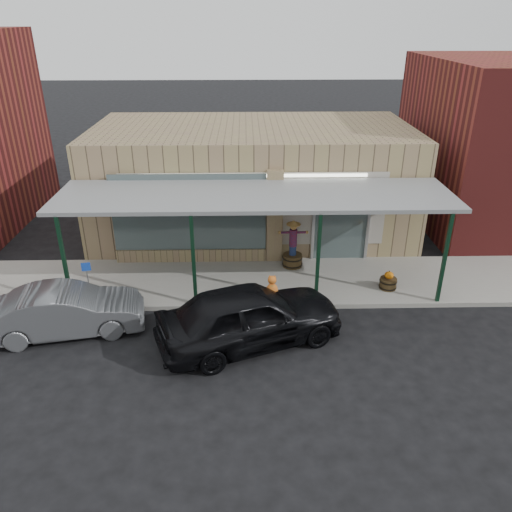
{
  "coord_description": "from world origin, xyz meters",
  "views": [
    {
      "loc": [
        -0.28,
        -10.74,
        7.99
      ],
      "look_at": [
        0.01,
        2.6,
        1.5
      ],
      "focal_mm": 35.0,
      "sensor_mm": 36.0,
      "label": 1
    }
  ],
  "objects_px": {
    "barrel_pumpkin": "(388,282)",
    "parked_sedan": "(250,316)",
    "barrel_scarecrow": "(293,251)",
    "handicap_sign": "(88,277)",
    "car_grey": "(66,311)"
  },
  "relations": [
    {
      "from": "parked_sedan",
      "to": "car_grey",
      "type": "distance_m",
      "value": 5.06
    },
    {
      "from": "barrel_pumpkin",
      "to": "parked_sedan",
      "type": "height_order",
      "value": "parked_sedan"
    },
    {
      "from": "barrel_scarecrow",
      "to": "parked_sedan",
      "type": "distance_m",
      "value": 4.46
    },
    {
      "from": "barrel_scarecrow",
      "to": "barrel_pumpkin",
      "type": "bearing_deg",
      "value": -28.81
    },
    {
      "from": "handicap_sign",
      "to": "barrel_pumpkin",
      "type": "bearing_deg",
      "value": -7.44
    },
    {
      "from": "barrel_scarecrow",
      "to": "car_grey",
      "type": "height_order",
      "value": "barrel_scarecrow"
    },
    {
      "from": "barrel_scarecrow",
      "to": "handicap_sign",
      "type": "relative_size",
      "value": 1.32
    },
    {
      "from": "barrel_scarecrow",
      "to": "handicap_sign",
      "type": "xyz_separation_m",
      "value": [
        -6.31,
        -2.17,
        0.25
      ]
    },
    {
      "from": "barrel_scarecrow",
      "to": "barrel_pumpkin",
      "type": "xyz_separation_m",
      "value": [
        2.89,
        -1.62,
        -0.35
      ]
    },
    {
      "from": "barrel_scarecrow",
      "to": "car_grey",
      "type": "bearing_deg",
      "value": -150.61
    },
    {
      "from": "car_grey",
      "to": "parked_sedan",
      "type": "bearing_deg",
      "value": -107.93
    },
    {
      "from": "barrel_scarecrow",
      "to": "parked_sedan",
      "type": "xyz_separation_m",
      "value": [
        -1.5,
        -4.2,
        0.12
      ]
    },
    {
      "from": "barrel_pumpkin",
      "to": "parked_sedan",
      "type": "bearing_deg",
      "value": -149.54
    },
    {
      "from": "handicap_sign",
      "to": "car_grey",
      "type": "height_order",
      "value": "handicap_sign"
    },
    {
      "from": "parked_sedan",
      "to": "car_grey",
      "type": "bearing_deg",
      "value": 62.33
    }
  ]
}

